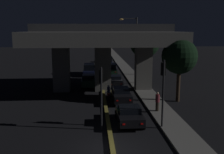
# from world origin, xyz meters

# --- Properties ---
(ground_plane) EXTENTS (200.00, 200.00, 0.00)m
(ground_plane) POSITION_xyz_m (0.00, 0.00, 0.00)
(ground_plane) COLOR black
(median_divider) EXTENTS (0.31, 126.00, 0.20)m
(median_divider) POSITION_xyz_m (0.00, 35.00, 0.10)
(median_divider) COLOR olive
(median_divider) RESTS_ON ground_plane
(sidewalk_right) EXTENTS (2.20, 126.00, 0.14)m
(sidewalk_right) POSITION_xyz_m (4.96, 28.00, 0.07)
(sidewalk_right) COLOR slate
(sidewalk_right) RESTS_ON ground_plane
(elevated_overpass) EXTENTS (17.10, 12.40, 7.95)m
(elevated_overpass) POSITION_xyz_m (0.00, 16.39, 5.86)
(elevated_overpass) COLOR slate
(elevated_overpass) RESTS_ON ground_plane
(traffic_light_left_of_median) EXTENTS (0.30, 0.49, 4.65)m
(traffic_light_left_of_median) POSITION_xyz_m (-0.56, 3.71, 3.18)
(traffic_light_left_of_median) COLOR black
(traffic_light_left_of_median) RESTS_ON ground_plane
(traffic_light_right_of_median) EXTENTS (0.30, 0.49, 5.14)m
(traffic_light_right_of_median) POSITION_xyz_m (3.96, 3.70, 3.50)
(traffic_light_right_of_median) COLOR black
(traffic_light_right_of_median) RESTS_ON ground_plane
(street_lamp) EXTENTS (2.43, 0.32, 8.87)m
(street_lamp) POSITION_xyz_m (4.33, 20.06, 5.20)
(street_lamp) COLOR #2D2D30
(street_lamp) RESTS_ON ground_plane
(car_black_lead) EXTENTS (2.01, 4.03, 1.42)m
(car_black_lead) POSITION_xyz_m (1.65, 4.74, 0.74)
(car_black_lead) COLOR black
(car_black_lead) RESTS_ON ground_plane
(car_black_second) EXTENTS (2.00, 4.34, 1.50)m
(car_black_second) POSITION_xyz_m (1.66, 11.12, 0.76)
(car_black_second) COLOR black
(car_black_second) RESTS_ON ground_plane
(car_grey_third) EXTENTS (1.99, 4.41, 1.35)m
(car_grey_third) POSITION_xyz_m (1.64, 19.12, 0.69)
(car_grey_third) COLOR #515459
(car_grey_third) RESTS_ON ground_plane
(car_dark_green_fourth) EXTENTS (2.08, 4.49, 1.77)m
(car_dark_green_fourth) POSITION_xyz_m (1.66, 28.13, 0.92)
(car_dark_green_fourth) COLOR black
(car_dark_green_fourth) RESTS_ON ground_plane
(car_dark_blue_fifth) EXTENTS (1.93, 4.54, 1.79)m
(car_dark_blue_fifth) POSITION_xyz_m (1.67, 37.08, 0.92)
(car_dark_blue_fifth) COLOR #141938
(car_dark_blue_fifth) RESTS_ON ground_plane
(car_white_sixth) EXTENTS (1.95, 4.19, 1.61)m
(car_white_sixth) POSITION_xyz_m (2.00, 44.82, 0.80)
(car_white_sixth) COLOR silver
(car_white_sixth) RESTS_ON ground_plane
(car_dark_green_lead_oncoming) EXTENTS (1.94, 4.14, 1.60)m
(car_dark_green_lead_oncoming) POSITION_xyz_m (-1.78, 18.55, 0.81)
(car_dark_green_lead_oncoming) COLOR black
(car_dark_green_lead_oncoming) RESTS_ON ground_plane
(car_dark_blue_second_oncoming) EXTENTS (1.99, 4.02, 1.91)m
(car_dark_blue_second_oncoming) POSITION_xyz_m (-1.83, 27.07, 1.01)
(car_dark_blue_second_oncoming) COLOR #141938
(car_dark_blue_second_oncoming) RESTS_ON ground_plane
(motorcycle_black_filtering_near) EXTENTS (0.33, 1.86, 1.43)m
(motorcycle_black_filtering_near) POSITION_xyz_m (0.88, 5.10, 0.61)
(motorcycle_black_filtering_near) COLOR black
(motorcycle_black_filtering_near) RESTS_ON ground_plane
(motorcycle_red_filtering_mid) EXTENTS (0.33, 1.76, 1.50)m
(motorcycle_red_filtering_mid) POSITION_xyz_m (0.46, 12.39, 0.64)
(motorcycle_red_filtering_mid) COLOR black
(motorcycle_red_filtering_mid) RESTS_ON ground_plane
(motorcycle_white_filtering_far) EXTENTS (0.34, 1.82, 1.41)m
(motorcycle_white_filtering_far) POSITION_xyz_m (0.55, 20.08, 0.61)
(motorcycle_white_filtering_far) COLOR black
(motorcycle_white_filtering_far) RESTS_ON ground_plane
(pedestrian_on_sidewalk) EXTENTS (0.37, 0.37, 1.71)m
(pedestrian_on_sidewalk) POSITION_xyz_m (4.53, 7.40, 0.99)
(pedestrian_on_sidewalk) COLOR #2D261E
(pedestrian_on_sidewalk) RESTS_ON sidewalk_right
(roadside_tree_kerbside_near) EXTENTS (3.57, 3.57, 6.45)m
(roadside_tree_kerbside_near) POSITION_xyz_m (7.50, 10.86, 4.63)
(roadside_tree_kerbside_near) COLOR #38281C
(roadside_tree_kerbside_near) RESTS_ON ground_plane
(roadside_tree_kerbside_mid) EXTENTS (4.77, 4.77, 7.66)m
(roadside_tree_kerbside_mid) POSITION_xyz_m (7.02, 26.59, 5.26)
(roadside_tree_kerbside_mid) COLOR #38281C
(roadside_tree_kerbside_mid) RESTS_ON ground_plane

